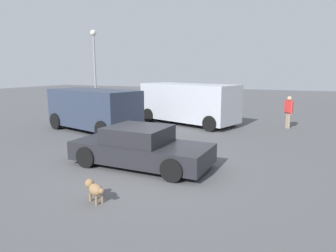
{
  "coord_description": "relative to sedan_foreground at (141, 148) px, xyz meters",
  "views": [
    {
      "loc": [
        4.03,
        -7.66,
        2.89
      ],
      "look_at": [
        -0.34,
        2.16,
        0.9
      ],
      "focal_mm": 32.38,
      "sensor_mm": 36.0,
      "label": 1
    }
  ],
  "objects": [
    {
      "name": "ground_plane",
      "position": [
        0.37,
        -0.16,
        -0.57
      ],
      "size": [
        80.0,
        80.0,
        0.0
      ],
      "primitive_type": "plane",
      "color": "#515154"
    },
    {
      "name": "sedan_foreground",
      "position": [
        0.0,
        0.0,
        0.0
      ],
      "size": [
        4.27,
        1.96,
        1.22
      ],
      "rotation": [
        0.0,
        0.0,
        -0.02
      ],
      "color": "#232328",
      "rests_on": "ground_plane"
    },
    {
      "name": "dog",
      "position": [
        0.32,
        -2.68,
        -0.27
      ],
      "size": [
        0.64,
        0.41,
        0.47
      ],
      "rotation": [
        0.0,
        0.0,
        2.75
      ],
      "color": "olive",
      "rests_on": "ground_plane"
    },
    {
      "name": "van_white",
      "position": [
        -1.22,
        7.55,
        0.6
      ],
      "size": [
        5.74,
        3.62,
        2.16
      ],
      "rotation": [
        0.0,
        0.0,
        -0.31
      ],
      "color": "#B2B7C1",
      "rests_on": "ground_plane"
    },
    {
      "name": "suv_dark",
      "position": [
        -4.71,
        3.87,
        0.52
      ],
      "size": [
        5.13,
        3.19,
        1.98
      ],
      "rotation": [
        0.0,
        0.0,
        2.88
      ],
      "color": "#2D384C",
      "rests_on": "ground_plane"
    },
    {
      "name": "pedestrian",
      "position": [
        3.8,
        8.39,
        0.39
      ],
      "size": [
        0.43,
        0.48,
        1.61
      ],
      "rotation": [
        0.0,
        0.0,
        0.62
      ],
      "color": "gray",
      "rests_on": "ground_plane"
    },
    {
      "name": "light_post_near",
      "position": [
        -9.97,
        10.97,
        3.42
      ],
      "size": [
        0.44,
        0.44,
        5.79
      ],
      "color": "gray",
      "rests_on": "ground_plane"
    }
  ]
}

